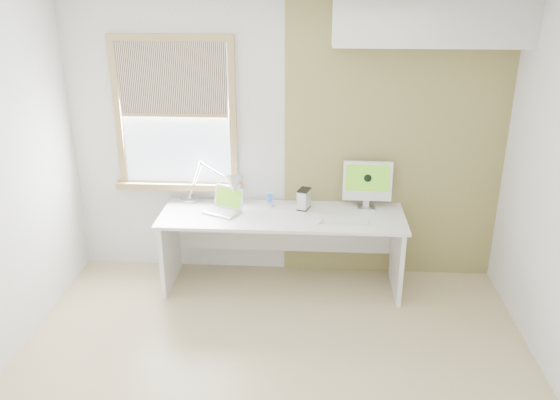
# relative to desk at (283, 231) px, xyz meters

# --- Properties ---
(room) EXTENTS (4.04, 3.54, 2.64)m
(room) POSITION_rel_desk_xyz_m (0.00, -1.44, 0.77)
(room) COLOR tan
(room) RESTS_ON ground
(accent_wall) EXTENTS (2.00, 0.02, 2.60)m
(accent_wall) POSITION_rel_desk_xyz_m (1.00, 0.30, 0.77)
(accent_wall) COLOR olive
(accent_wall) RESTS_ON room
(soffit) EXTENTS (1.60, 0.40, 0.42)m
(soffit) POSITION_rel_desk_xyz_m (1.20, 0.13, 1.87)
(soffit) COLOR white
(soffit) RESTS_ON room
(window) EXTENTS (1.20, 0.14, 1.42)m
(window) POSITION_rel_desk_xyz_m (-1.00, 0.27, 1.01)
(window) COLOR #987A4B
(window) RESTS_ON room
(desk) EXTENTS (2.20, 0.70, 0.73)m
(desk) POSITION_rel_desk_xyz_m (0.00, 0.00, 0.00)
(desk) COLOR white
(desk) RESTS_ON room
(desk_lamp) EXTENTS (0.67, 0.43, 0.41)m
(desk_lamp) POSITION_rel_desk_xyz_m (-0.53, 0.08, 0.41)
(desk_lamp) COLOR silver
(desk_lamp) RESTS_ON desk
(laptop) EXTENTS (0.38, 0.35, 0.21)m
(laptop) POSITION_rel_desk_xyz_m (-0.52, -0.02, 0.25)
(laptop) COLOR silver
(laptop) RESTS_ON desk
(phone_dock) EXTENTS (0.08, 0.08, 0.14)m
(phone_dock) POSITION_rel_desk_xyz_m (-0.13, 0.13, 0.23)
(phone_dock) COLOR silver
(phone_dock) RESTS_ON desk
(external_drive) EXTENTS (0.13, 0.17, 0.19)m
(external_drive) POSITION_rel_desk_xyz_m (0.19, 0.09, 0.29)
(external_drive) COLOR silver
(external_drive) RESTS_ON desk
(imac) EXTENTS (0.45, 0.15, 0.44)m
(imac) POSITION_rel_desk_xyz_m (0.77, 0.17, 0.44)
(imac) COLOR silver
(imac) RESTS_ON desk
(keyboard) EXTENTS (0.45, 0.17, 0.02)m
(keyboard) POSITION_rel_desk_xyz_m (0.55, -0.19, 0.20)
(keyboard) COLOR white
(keyboard) RESTS_ON desk
(mouse) EXTENTS (0.10, 0.12, 0.03)m
(mouse) POSITION_rel_desk_xyz_m (0.34, -0.21, 0.21)
(mouse) COLOR white
(mouse) RESTS_ON desk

